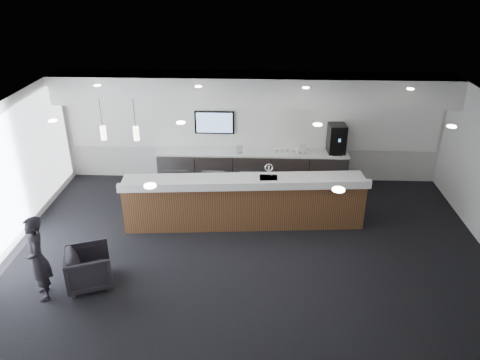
{
  "coord_description": "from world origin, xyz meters",
  "views": [
    {
      "loc": [
        0.19,
        -7.8,
        5.64
      ],
      "look_at": [
        -0.21,
        1.3,
        1.24
      ],
      "focal_mm": 35.0,
      "sensor_mm": 36.0,
      "label": 1
    }
  ],
  "objects_px": {
    "service_counter": "(244,201)",
    "armchair": "(89,268)",
    "coffee_machine": "(337,139)",
    "lounge_guest": "(37,259)"
  },
  "relations": [
    {
      "from": "service_counter",
      "to": "armchair",
      "type": "relative_size",
      "value": 6.7
    },
    {
      "from": "coffee_machine",
      "to": "armchair",
      "type": "bearing_deg",
      "value": -142.84
    },
    {
      "from": "service_counter",
      "to": "coffee_machine",
      "type": "xyz_separation_m",
      "value": [
        2.33,
        2.14,
        0.75
      ]
    },
    {
      "from": "armchair",
      "to": "lounge_guest",
      "type": "xyz_separation_m",
      "value": [
        -0.73,
        -0.37,
        0.44
      ]
    },
    {
      "from": "lounge_guest",
      "to": "service_counter",
      "type": "bearing_deg",
      "value": 98.19
    },
    {
      "from": "service_counter",
      "to": "armchair",
      "type": "bearing_deg",
      "value": -144.86
    },
    {
      "from": "coffee_machine",
      "to": "lounge_guest",
      "type": "xyz_separation_m",
      "value": [
        -5.88,
        -4.86,
        -0.51
      ]
    },
    {
      "from": "coffee_machine",
      "to": "service_counter",
      "type": "bearing_deg",
      "value": -141.27
    },
    {
      "from": "armchair",
      "to": "coffee_machine",
      "type": "bearing_deg",
      "value": -69.87
    },
    {
      "from": "service_counter",
      "to": "coffee_machine",
      "type": "distance_m",
      "value": 3.25
    }
  ]
}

